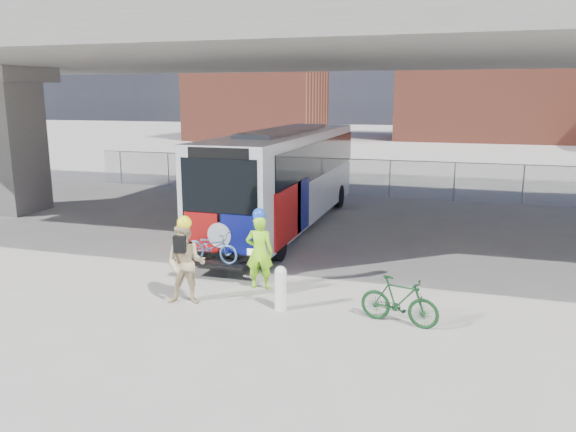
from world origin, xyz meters
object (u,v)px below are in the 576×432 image
at_px(cyclist_hivis, 259,250).
at_px(bike_parked, 399,301).
at_px(bus, 285,171).
at_px(bollard, 281,286).
at_px(cyclist_tan, 186,263).

distance_m(cyclist_hivis, bike_parked, 3.94).
bearing_deg(bus, bollard, -73.27).
relative_size(cyclist_hivis, cyclist_tan, 0.98).
height_order(bus, bollard, bus).
height_order(cyclist_hivis, bike_parked, cyclist_hivis).
xyz_separation_m(bollard, bike_parked, (2.71, -0.03, -0.04)).
bearing_deg(bus, cyclist_tan, -88.65).
xyz_separation_m(cyclist_tan, bike_parked, (4.97, 0.26, -0.49)).
bearing_deg(cyclist_hivis, cyclist_tan, 40.03).
xyz_separation_m(bollard, cyclist_tan, (-2.26, -0.29, 0.45)).
bearing_deg(cyclist_hivis, bus, -88.50).
height_order(bollard, cyclist_tan, cyclist_tan).
bearing_deg(cyclist_hivis, bollard, 117.00).
distance_m(bollard, bike_parked, 2.71).
relative_size(bollard, cyclist_hivis, 0.50).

